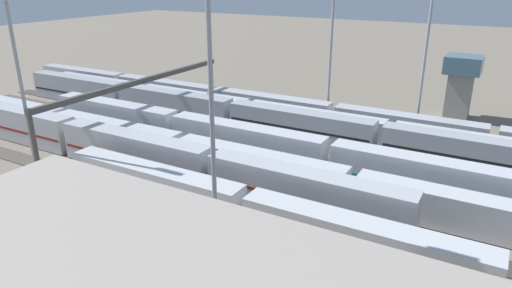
{
  "coord_description": "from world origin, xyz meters",
  "views": [
    {
      "loc": [
        -23.02,
        52.91,
        24.52
      ],
      "look_at": [
        5.92,
        1.85,
        2.5
      ],
      "focal_mm": 32.18,
      "sensor_mm": 36.0,
      "label": 1
    }
  ],
  "objects": [
    {
      "name": "track_bed_4",
      "position": [
        0.0,
        2.5,
        0.06
      ],
      "size": [
        140.0,
        2.8,
        0.12
      ],
      "primitive_type": "cube",
      "color": "#3D3833",
      "rests_on": "ground_plane"
    },
    {
      "name": "light_mast_2",
      "position": [
        4.04,
        -20.06,
        16.9
      ],
      "size": [
        2.8,
        0.7,
        26.41
      ],
      "color": "#9EA0A5",
      "rests_on": "ground_plane"
    },
    {
      "name": "train_on_track_4",
      "position": [
        7.22,
        2.5,
        2.59
      ],
      "size": [
        71.4,
        3.06,
        5.0
      ],
      "color": "silver",
      "rests_on": "ground_plane"
    },
    {
      "name": "track_bed_1",
      "position": [
        0.0,
        -12.5,
        0.06
      ],
      "size": [
        140.0,
        2.8,
        0.12
      ],
      "primitive_type": "cube",
      "color": "#3D3833",
      "rests_on": "ground_plane"
    },
    {
      "name": "train_on_track_7",
      "position": [
        -1.63,
        17.5,
        1.99
      ],
      "size": [
        47.2,
        3.06,
        3.8
      ],
      "color": "silver",
      "rests_on": "ground_plane"
    },
    {
      "name": "train_on_track_5",
      "position": [
        2.49,
        7.5,
        2.02
      ],
      "size": [
        119.8,
        3.0,
        3.8
      ],
      "color": "silver",
      "rests_on": "ground_plane"
    },
    {
      "name": "control_tower",
      "position": [
        -15.3,
        -33.81,
        6.54
      ],
      "size": [
        6.0,
        6.0,
        11.03
      ],
      "color": "gray",
      "rests_on": "ground_plane"
    },
    {
      "name": "train_on_track_2",
      "position": [
        3.69,
        -7.5,
        2.6
      ],
      "size": [
        119.8,
        3.06,
        5.0
      ],
      "color": "#A8AAB2",
      "rests_on": "ground_plane"
    },
    {
      "name": "track_bed_0",
      "position": [
        0.0,
        -17.5,
        0.06
      ],
      "size": [
        140.0,
        2.8,
        0.12
      ],
      "primitive_type": "cube",
      "color": "#4C443D",
      "rests_on": "ground_plane"
    },
    {
      "name": "track_bed_5",
      "position": [
        0.0,
        7.5,
        0.06
      ],
      "size": [
        140.0,
        2.8,
        0.12
      ],
      "primitive_type": "cube",
      "color": "#3D3833",
      "rests_on": "ground_plane"
    },
    {
      "name": "train_on_track_1",
      "position": [
        3.42,
        -12.5,
        2.02
      ],
      "size": [
        119.8,
        3.0,
        3.8
      ],
      "color": "silver",
      "rests_on": "ground_plane"
    },
    {
      "name": "track_bed_7",
      "position": [
        0.0,
        17.5,
        0.06
      ],
      "size": [
        140.0,
        2.8,
        0.12
      ],
      "primitive_type": "cube",
      "color": "#4C443D",
      "rests_on": "ground_plane"
    },
    {
      "name": "train_on_track_0",
      "position": [
        3.37,
        -17.5,
        2.07
      ],
      "size": [
        139.0,
        3.0,
        4.4
      ],
      "color": "black",
      "rests_on": "ground_plane"
    },
    {
      "name": "track_bed_6",
      "position": [
        0.0,
        12.5,
        0.06
      ],
      "size": [
        140.0,
        2.8,
        0.12
      ],
      "primitive_type": "cube",
      "color": "#3D3833",
      "rests_on": "ground_plane"
    },
    {
      "name": "track_bed_3",
      "position": [
        0.0,
        -2.5,
        0.06
      ],
      "size": [
        140.0,
        2.8,
        0.12
      ],
      "primitive_type": "cube",
      "color": "#4C443D",
      "rests_on": "ground_plane"
    },
    {
      "name": "train_on_track_6",
      "position": [
        18.07,
        12.5,
        2.59
      ],
      "size": [
        71.4,
        3.06,
        5.0
      ],
      "color": "#B7BABF",
      "rests_on": "ground_plane"
    },
    {
      "name": "ground_plane",
      "position": [
        0.0,
        0.0,
        0.0
      ],
      "size": [
        400.0,
        400.0,
        0.0
      ],
      "primitive_type": "plane",
      "color": "#756B5B"
    },
    {
      "name": "light_mast_0",
      "position": [
        -10.92,
        -20.65,
        17.13
      ],
      "size": [
        2.8,
        0.7,
        26.83
      ],
      "color": "#9EA0A5",
      "rests_on": "ground_plane"
    },
    {
      "name": "light_mast_1",
      "position": [
        -0.56,
        21.2,
        18.05
      ],
      "size": [
        2.8,
        0.7,
        28.52
      ],
      "color": "#9EA0A5",
      "rests_on": "ground_plane"
    },
    {
      "name": "track_bed_2",
      "position": [
        0.0,
        -7.5,
        0.06
      ],
      "size": [
        140.0,
        2.8,
        0.12
      ],
      "primitive_type": "cube",
      "color": "#3D3833",
      "rests_on": "ground_plane"
    },
    {
      "name": "signal_gantry",
      "position": [
        27.97,
        0.0,
        7.73
      ],
      "size": [
        0.7,
        40.0,
        8.8
      ],
      "color": "#4C4742",
      "rests_on": "ground_plane"
    },
    {
      "name": "light_mast_3",
      "position": [
        28.48,
        19.67,
        17.76
      ],
      "size": [
        2.8,
        0.7,
        27.99
      ],
      "color": "#9EA0A5",
      "rests_on": "ground_plane"
    }
  ]
}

